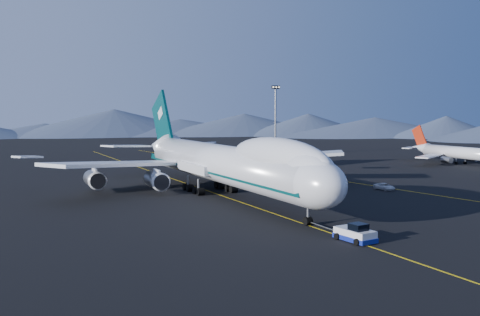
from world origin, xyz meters
name	(u,v)px	position (x,y,z in m)	size (l,w,h in m)	color
ground	(222,196)	(0.00, 0.00, 0.00)	(500.00, 500.00, 0.00)	black
taxiway_line_main	(222,196)	(0.00, 0.00, 0.01)	(0.25, 220.00, 0.01)	gold
taxiway_line_side	(329,179)	(30.00, 10.00, 0.01)	(0.25, 200.00, 0.01)	gold
boeing_747	(222,162)	(0.00, 0.03, 5.81)	(59.62, 72.43, 19.37)	silver
pushback_tug	(355,235)	(0.14, -35.83, 0.67)	(3.18, 5.12, 2.14)	silver
second_jet	(462,153)	(80.74, 19.15, 3.15)	(32.38, 36.58, 10.41)	silver
service_van	(384,187)	(30.00, -7.21, 0.61)	(2.03, 4.39, 1.22)	silver
floodlight_mast	(275,120)	(49.81, 66.81, 11.49)	(2.80, 2.10, 22.68)	black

